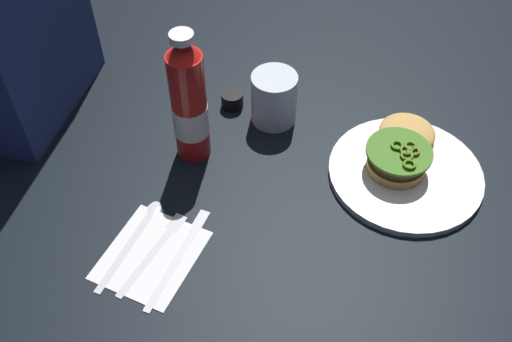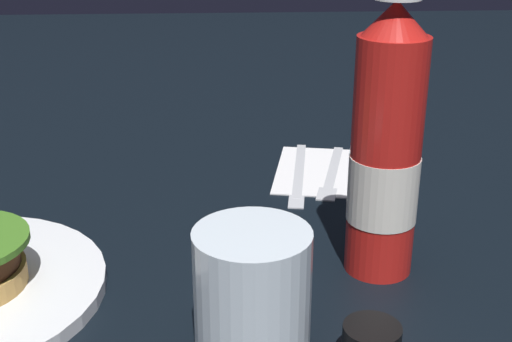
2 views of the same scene
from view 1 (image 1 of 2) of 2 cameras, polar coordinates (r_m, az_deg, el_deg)
ground_plane at (r=1.07m, az=6.35°, el=-0.25°), size 3.00×3.00×0.00m
dinner_plate at (r=1.09m, az=14.28°, el=-0.21°), size 0.28×0.28×0.01m
burger_sandwich at (r=1.09m, az=13.92°, el=2.10°), size 0.19×0.12×0.05m
ketchup_bottle at (r=1.03m, az=-6.50°, el=6.47°), size 0.06×0.06×0.26m
water_glass at (r=1.13m, az=1.75°, el=7.08°), size 0.09×0.09×0.10m
condiment_cup at (r=1.19m, az=-2.32°, el=6.95°), size 0.04×0.04×0.03m
napkin at (r=0.97m, az=-10.14°, el=-8.02°), size 0.19×0.17×0.00m
butter_knife at (r=0.97m, az=-7.25°, el=-7.65°), size 0.21×0.05×0.00m
fork_utensil at (r=0.98m, az=-9.54°, el=-7.13°), size 0.18×0.06×0.00m
spoon_utensil at (r=1.00m, az=-11.39°, el=-5.71°), size 0.19×0.05×0.00m
diner_person at (r=1.16m, az=-23.08°, el=13.73°), size 0.31×0.16×0.48m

